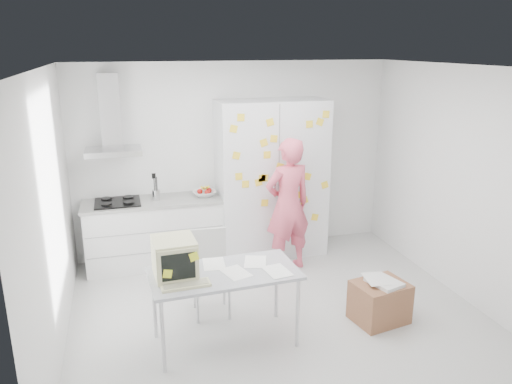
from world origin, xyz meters
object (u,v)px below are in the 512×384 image
object	(u,v)px
desk	(193,265)
chair	(210,267)
cardboard_box	(380,301)
person	(288,205)

from	to	relation	value
desk	chair	bearing A→B (deg)	64.34
desk	cardboard_box	bearing A→B (deg)	-4.89
person	chair	distance (m)	1.51
desk	cardboard_box	world-z (taller)	desk
person	chair	bearing A→B (deg)	24.10
person	cardboard_box	bearing A→B (deg)	98.09
person	desk	size ratio (longest dim) A/B	1.21
person	cardboard_box	size ratio (longest dim) A/B	2.85
cardboard_box	desk	bearing A→B (deg)	177.89
desk	chair	distance (m)	0.77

